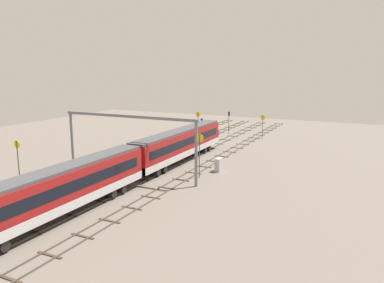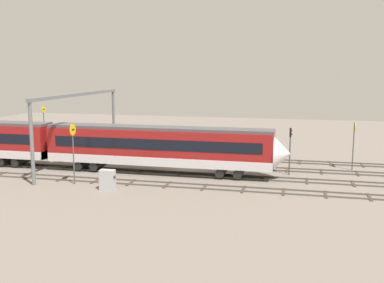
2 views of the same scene
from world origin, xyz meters
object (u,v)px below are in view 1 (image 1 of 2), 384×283
Objects in this scene: speed_sign_near_foreground at (263,123)px; signal_light_trackside_approach at (229,119)px; signal_light_trackside_departure at (202,128)px; overhead_gantry at (128,130)px; speed_sign_distant_end at (18,158)px; speed_sign_far_trackside at (199,148)px; speed_sign_mid_trackside at (198,120)px; train at (136,162)px; relay_cabinet at (219,165)px.

speed_sign_near_foreground is 9.08m from signal_light_trackside_approach.
signal_light_trackside_approach is at bearing -1.64° from signal_light_trackside_departure.
overhead_gantry reaches higher than speed_sign_distant_end.
speed_sign_near_foreground is (33.74, -8.63, -3.04)m from overhead_gantry.
speed_sign_far_trackside is 0.99× the size of speed_sign_distant_end.
speed_sign_distant_end reaches higher than speed_sign_mid_trackside.
train is 11.96m from relay_cabinet.
speed_sign_near_foreground is 2.66× the size of relay_cabinet.
overhead_gantry is 34.96m from speed_sign_near_foreground.
speed_sign_near_foreground is at bearing -10.10° from train.
relay_cabinet is (9.29, -7.33, -1.73)m from train.
speed_sign_far_trackside is 21.86m from speed_sign_distant_end.
speed_sign_far_trackside reaches higher than speed_sign_near_foreground.
signal_light_trackside_approach is (7.03, -4.22, -0.40)m from speed_sign_mid_trackside.
speed_sign_distant_end is (-13.45, 17.23, -0.14)m from speed_sign_far_trackside.
speed_sign_mid_trackside is at bearing 30.07° from signal_light_trackside_departure.
speed_sign_far_trackside is (3.60, -8.48, -2.41)m from overhead_gantry.
signal_light_trackside_approach is 31.17m from relay_cabinet.
train is 8.62× the size of speed_sign_distant_end.
signal_light_trackside_approach is 13.64m from signal_light_trackside_departure.
speed_sign_distant_end is (-8.07, 11.05, 1.09)m from train.
overhead_gantry is at bearing 179.68° from signal_light_trackside_approach.
speed_sign_distant_end is at bearing 133.35° from relay_cabinet.
speed_sign_far_trackside is at bearing 179.72° from speed_sign_near_foreground.
signal_light_trackside_approach is (33.53, 8.27, -0.76)m from speed_sign_far_trackside.
train is 10.50× the size of signal_light_trackside_approach.
overhead_gantry is 10.83× the size of relay_cabinet.
relay_cabinet is at bearing -46.65° from speed_sign_distant_end.
train is at bearing 141.70° from relay_cabinet.
speed_sign_distant_end is 1.19× the size of signal_light_trackside_departure.
speed_sign_distant_end is at bearing 165.60° from signal_light_trackside_departure.
speed_sign_distant_end is 34.44m from signal_light_trackside_departure.
train is 38.98m from signal_light_trackside_approach.
speed_sign_mid_trackside is 1.07× the size of signal_light_trackside_departure.
train reaches higher than speed_sign_near_foreground.
relay_cabinet is at bearing -177.80° from speed_sign_near_foreground.
overhead_gantry is 30.50m from speed_sign_mid_trackside.
speed_sign_distant_end reaches higher than relay_cabinet.
speed_sign_far_trackside is 3.14× the size of relay_cabinet.
train reaches higher than relay_cabinet.
speed_sign_distant_end is (-43.59, 17.37, 0.49)m from speed_sign_near_foreground.
speed_sign_far_trackside reaches higher than relay_cabinet.
speed_sign_distant_end is at bearing 127.98° from speed_sign_far_trackside.
speed_sign_far_trackside is at bearing -52.02° from speed_sign_distant_end.
signal_light_trackside_approach is 2.60× the size of relay_cabinet.
overhead_gantry is 13.42m from speed_sign_distant_end.
overhead_gantry is at bearing 127.89° from relay_cabinet.
overhead_gantry is 4.08× the size of signal_light_trackside_departure.
train is at bearing 131.06° from speed_sign_far_trackside.
speed_sign_mid_trackside is 1.10× the size of signal_light_trackside_approach.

